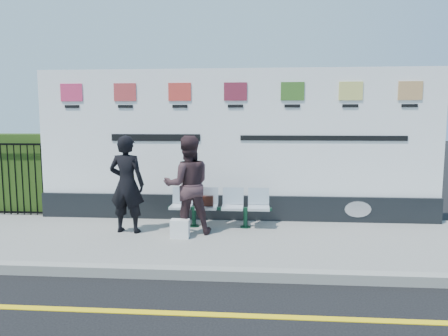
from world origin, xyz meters
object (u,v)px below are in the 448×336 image
object	(u,v)px
bench	(220,217)
woman_right	(188,185)
billboard	(235,155)
woman_left	(127,184)

from	to	relation	value
bench	woman_right	size ratio (longest dim) A/B	1.07
billboard	woman_right	size ratio (longest dim) A/B	4.62
bench	woman_right	world-z (taller)	woman_right
woman_left	woman_right	distance (m)	1.09
billboard	bench	xyz separation A→B (m)	(-0.26, -0.66, -1.10)
billboard	woman_right	xyz separation A→B (m)	(-0.78, -1.13, -0.43)
bench	woman_left	world-z (taller)	woman_left
billboard	bench	world-z (taller)	billboard
billboard	woman_left	distance (m)	2.23
bench	woman_left	bearing A→B (deg)	-163.58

